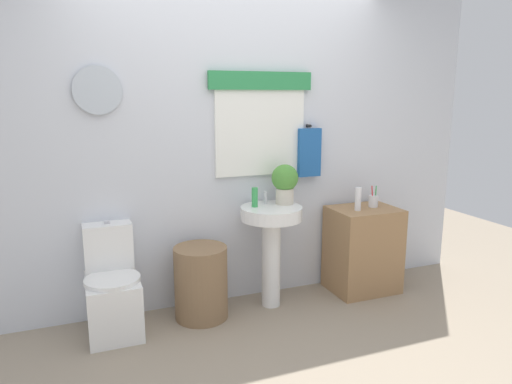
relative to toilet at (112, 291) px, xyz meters
name	(u,v)px	position (x,y,z in m)	size (l,w,h in m)	color
ground_plane	(291,365)	(0.99, -0.88, -0.30)	(8.00, 8.00, 0.00)	gray
back_wall	(231,142)	(0.99, 0.26, 1.01)	(4.40, 0.18, 2.60)	silver
toilet	(112,291)	(0.00, 0.00, 0.00)	(0.38, 0.51, 0.78)	white
laundry_hamper	(201,282)	(0.64, -0.03, -0.02)	(0.40, 0.40, 0.56)	#846647
pedestal_sink	(271,234)	(1.22, -0.03, 0.30)	(0.48, 0.48, 0.82)	white
faucet	(266,198)	(1.22, 0.09, 0.57)	(0.03, 0.03, 0.10)	silver
wooden_cabinet	(363,249)	(2.08, -0.03, 0.07)	(0.56, 0.44, 0.73)	#9E754C
soap_bottle	(255,197)	(1.10, 0.02, 0.60)	(0.05, 0.05, 0.15)	green
potted_plant	(285,182)	(1.36, 0.03, 0.70)	(0.21, 0.21, 0.32)	beige
lotion_bottle	(358,199)	(1.98, -0.07, 0.53)	(0.05, 0.05, 0.19)	white
toothbrush_cup	(373,201)	(2.18, -0.02, 0.49)	(0.08, 0.08, 0.19)	silver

